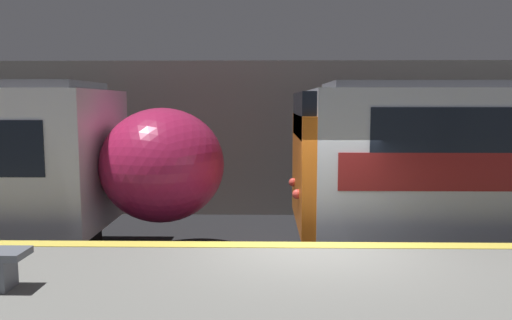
{
  "coord_description": "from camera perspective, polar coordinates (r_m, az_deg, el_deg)",
  "views": [
    {
      "loc": [
        -0.68,
        -7.34,
        3.13
      ],
      "look_at": [
        -0.83,
        0.97,
        2.16
      ],
      "focal_mm": 35.0,
      "sensor_mm": 36.0,
      "label": 1
    }
  ],
  "objects": [
    {
      "name": "ground_plane",
      "position": [
        8.01,
        6.06,
        -16.37
      ],
      "size": [
        120.0,
        120.0,
        0.0
      ],
      "primitive_type": "plane",
      "color": "black"
    },
    {
      "name": "station_rear_barrier",
      "position": [
        13.75,
        3.87,
        2.43
      ],
      "size": [
        50.0,
        0.15,
        4.24
      ],
      "color": "#9E998E",
      "rests_on": "ground"
    }
  ]
}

